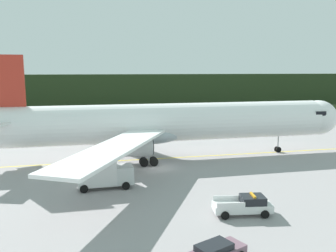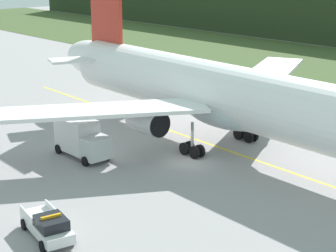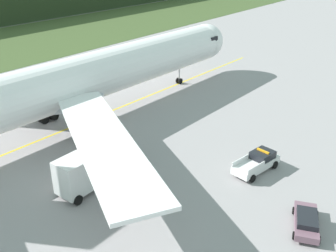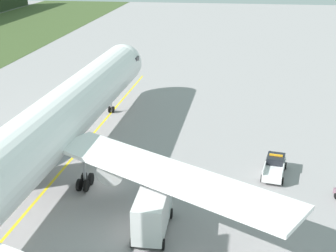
{
  "view_description": "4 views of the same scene",
  "coord_description": "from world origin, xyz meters",
  "px_view_note": "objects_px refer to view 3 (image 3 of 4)",
  "views": [
    {
      "loc": [
        -10.07,
        -45.25,
        13.27
      ],
      "look_at": [
        2.79,
        5.8,
        4.82
      ],
      "focal_mm": 37.37,
      "sensor_mm": 36.0,
      "label": 1
    },
    {
      "loc": [
        35.34,
        -34.16,
        17.96
      ],
      "look_at": [
        2.07,
        -4.47,
        4.78
      ],
      "focal_mm": 61.29,
      "sensor_mm": 36.0,
      "label": 2
    },
    {
      "loc": [
        -26.75,
        -30.15,
        19.94
      ],
      "look_at": [
        3.59,
        -6.74,
        2.08
      ],
      "focal_mm": 41.37,
      "sensor_mm": 36.0,
      "label": 3
    },
    {
      "loc": [
        -40.51,
        -12.29,
        22.15
      ],
      "look_at": [
        4.96,
        -5.95,
        4.55
      ],
      "focal_mm": 50.27,
      "sensor_mm": 36.0,
      "label": 4
    }
  ],
  "objects_px": {
    "staff_car": "(306,221)",
    "catering_truck": "(87,171)",
    "ops_pickup_truck": "(257,162)",
    "airliner": "(82,80)"
  },
  "relations": [
    {
      "from": "ops_pickup_truck",
      "to": "airliner",
      "type": "bearing_deg",
      "value": 96.12
    },
    {
      "from": "staff_car",
      "to": "catering_truck",
      "type": "bearing_deg",
      "value": 110.58
    },
    {
      "from": "airliner",
      "to": "staff_car",
      "type": "xyz_separation_m",
      "value": [
        -3.22,
        -28.98,
        -4.71
      ]
    },
    {
      "from": "airliner",
      "to": "ops_pickup_truck",
      "type": "relative_size",
      "value": 10.55
    },
    {
      "from": "airliner",
      "to": "ops_pickup_truck",
      "type": "distance_m",
      "value": 22.73
    },
    {
      "from": "airliner",
      "to": "staff_car",
      "type": "distance_m",
      "value": 29.54
    },
    {
      "from": "catering_truck",
      "to": "staff_car",
      "type": "relative_size",
      "value": 1.29
    },
    {
      "from": "airliner",
      "to": "staff_car",
      "type": "height_order",
      "value": "airliner"
    },
    {
      "from": "ops_pickup_truck",
      "to": "staff_car",
      "type": "bearing_deg",
      "value": -129.28
    },
    {
      "from": "ops_pickup_truck",
      "to": "staff_car",
      "type": "distance_m",
      "value": 8.83
    }
  ]
}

